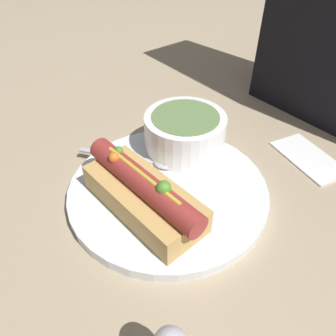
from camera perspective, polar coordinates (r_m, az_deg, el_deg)
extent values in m
plane|color=tan|center=(0.46, 0.00, -4.49)|extent=(4.00, 4.00, 0.00)
cylinder|color=white|center=(0.46, 0.00, -3.83)|extent=(0.28, 0.28, 0.02)
cube|color=tan|center=(0.41, -4.27, -5.23)|extent=(0.17, 0.08, 0.04)
cylinder|color=#9E332D|center=(0.39, -4.46, -2.58)|extent=(0.19, 0.04, 0.03)
sphere|color=#518C2D|center=(0.37, -0.75, -3.54)|extent=(0.02, 0.02, 0.02)
sphere|color=#518C2D|center=(0.42, -8.55, 3.02)|extent=(0.01, 0.01, 0.01)
sphere|color=orange|center=(0.41, -9.38, 1.86)|extent=(0.01, 0.01, 0.01)
cylinder|color=gold|center=(0.39, -4.57, -1.06)|extent=(0.13, 0.01, 0.01)
cylinder|color=white|center=(0.50, 2.96, 6.14)|extent=(0.12, 0.12, 0.06)
cylinder|color=#66844C|center=(0.49, 3.06, 8.45)|extent=(0.10, 0.10, 0.01)
cube|color=#B7B7BC|center=(0.51, -8.98, 2.10)|extent=(0.10, 0.08, 0.00)
ellipsoid|color=#B7B7BC|center=(0.48, -0.26, 0.86)|extent=(0.05, 0.05, 0.01)
cube|color=white|center=(0.57, 23.33, 1.75)|extent=(0.13, 0.09, 0.01)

